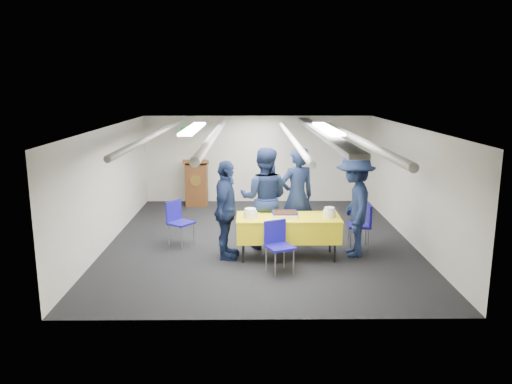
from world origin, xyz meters
TOP-DOWN VIEW (x-y plane):
  - ground at (0.00, 0.00)m, footprint 7.00×7.00m
  - room_shell at (0.09, 0.41)m, footprint 6.00×7.00m
  - serving_table at (0.49, -1.01)m, footprint 1.87×0.80m
  - sheet_cake at (0.43, -0.98)m, footprint 0.47×0.36m
  - plate_stack_left at (-0.20, -1.06)m, footprint 0.25×0.25m
  - plate_stack_right at (1.22, -1.06)m, footprint 0.22×0.22m
  - podium at (-1.60, 3.05)m, footprint 0.62×0.53m
  - chair_near at (0.26, -1.70)m, footprint 0.55×0.55m
  - chair_right at (1.98, -0.50)m, footprint 0.45×0.45m
  - chair_left at (-1.63, -0.23)m, footprint 0.59×0.59m
  - sailor_a at (0.70, -0.34)m, footprint 0.84×0.70m
  - sailor_b at (0.07, -0.42)m, footprint 1.05×0.87m
  - sailor_c at (-0.63, -1.04)m, footprint 0.58×1.10m
  - sailor_d at (1.71, -0.89)m, footprint 0.82×1.28m

SIDE VIEW (x-z plane):
  - ground at x=0.00m, z-range 0.00..0.00m
  - chair_near at x=0.26m, z-range 0.10..0.97m
  - chair_right at x=1.98m, z-range 0.10..0.97m
  - chair_left at x=-1.63m, z-range 0.10..0.97m
  - serving_table at x=0.49m, z-range 0.17..0.94m
  - podium at x=-1.60m, z-range -0.01..1.24m
  - sheet_cake at x=0.43m, z-range 0.77..0.85m
  - plate_stack_left at x=-0.20m, z-range 0.76..0.93m
  - plate_stack_right at x=1.22m, z-range 0.76..0.94m
  - sailor_c at x=-0.63m, z-range 0.00..1.80m
  - sailor_d at x=1.71m, z-range 0.00..1.89m
  - sailor_b at x=0.07m, z-range 0.00..1.95m
  - sailor_a at x=0.70m, z-range 0.00..1.96m
  - room_shell at x=0.09m, z-range 0.66..2.96m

